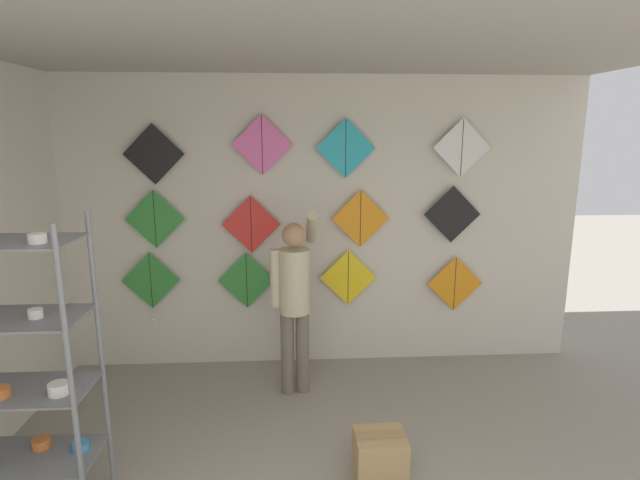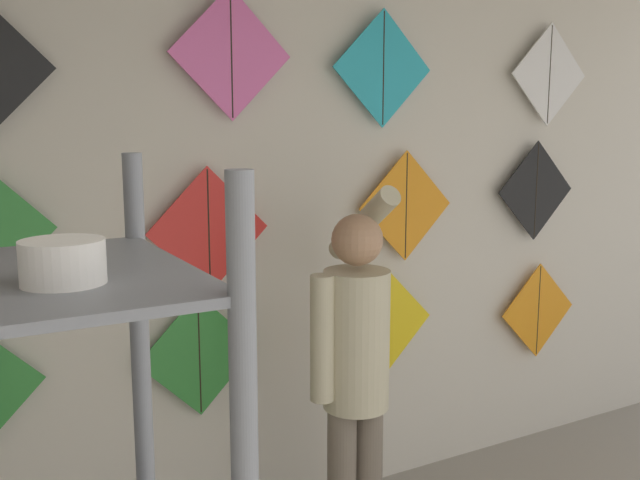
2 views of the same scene
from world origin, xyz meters
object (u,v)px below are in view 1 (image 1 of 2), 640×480
kite_1 (247,280)px  kite_11 (462,148)px  kite_4 (155,219)px  kite_0 (151,283)px  kite_10 (346,148)px  kite_6 (360,219)px  kite_8 (154,154)px  kite_5 (251,224)px  shelf_rack (2,362)px  kite_7 (452,214)px  kite_2 (348,278)px  shopkeeper (294,293)px  cardboard_box (380,456)px  kite_3 (455,284)px  kite_9 (262,145)px

kite_1 → kite_11: bearing=0.0°
kite_4 → kite_11: kite_11 is taller
kite_0 → kite_10: 2.25m
kite_6 → kite_8: bearing=180.0°
kite_8 → kite_5: bearing=0.0°
kite_0 → kite_1: bearing=0.0°
kite_1 → kite_10: 1.58m
shelf_rack → kite_11: 3.96m
kite_1 → kite_10: (0.95, 0.00, 1.26)m
kite_7 → kite_11: (0.06, 0.00, 0.63)m
shelf_rack → kite_2: bearing=42.9°
shelf_rack → shopkeeper: size_ratio=1.13×
kite_1 → shopkeeper: bearing=-50.5°
cardboard_box → kite_6: bearing=87.1°
kite_4 → kite_10: (1.79, 0.00, 0.65)m
kite_10 → kite_11: size_ratio=1.00×
kite_5 → kite_10: bearing=0.0°
kite_1 → kite_7: 2.09m
kite_2 → kite_8: size_ratio=1.00×
shopkeeper → kite_11: (1.59, 0.56, 1.21)m
kite_2 → shopkeeper: bearing=-133.7°
kite_3 → kite_10: kite_10 is taller
cardboard_box → kite_2: kite_2 is taller
kite_2 → kite_10: kite_10 is taller
shelf_rack → kite_8: kite_8 is taller
shopkeeper → kite_1: (-0.46, 0.56, -0.05)m
shelf_rack → shopkeeper: shelf_rack is taller
kite_10 → kite_11: 1.10m
kite_3 → kite_6: kite_6 is taller
kite_8 → shopkeeper: bearing=-23.8°
kite_5 → kite_4: bearing=180.0°
cardboard_box → kite_5: (-0.95, 1.75, 1.26)m
kite_3 → kite_9: 2.32m
kite_7 → kite_8: bearing=180.0°
shopkeeper → kite_0: 1.48m
kite_6 → kite_7: size_ratio=1.00×
kite_4 → kite_7: kite_7 is taller
kite_7 → kite_9: size_ratio=1.00×
kite_5 → kite_6: 1.04m
kite_2 → kite_1: bearing=180.0°
kite_4 → kite_10: kite_10 is taller
kite_5 → kite_11: (1.99, 0.00, 0.71)m
shelf_rack → kite_7: size_ratio=3.33×
shopkeeper → kite_3: shopkeeper is taller
shelf_rack → kite_3: size_ratio=3.33×
shopkeeper → cardboard_box: bearing=-68.0°
kite_1 → kite_5: 0.55m
shopkeeper → kite_1: size_ratio=2.95×
cardboard_box → kite_5: bearing=118.5°
kite_10 → kite_6: bearing=0.0°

